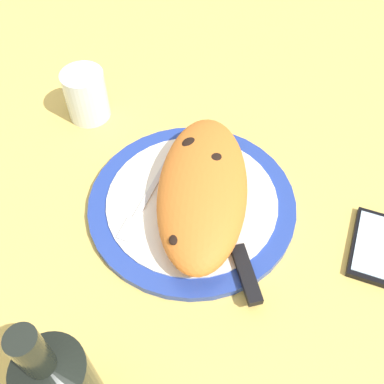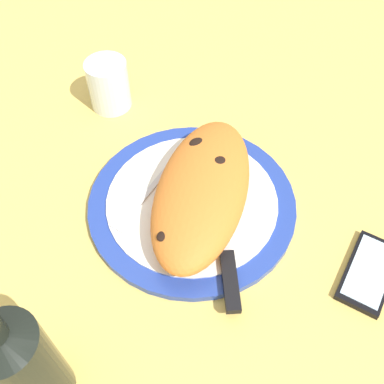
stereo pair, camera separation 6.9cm
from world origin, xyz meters
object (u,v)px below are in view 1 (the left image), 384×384
at_px(fork, 143,205).
at_px(smartphone, 373,246).
at_px(knife, 239,255).
at_px(plate, 192,203).
at_px(calzone, 202,191).
at_px(water_glass, 87,98).

height_order(fork, smartphone, fork).
bearing_deg(fork, knife, 70.57).
xyz_separation_m(plate, calzone, (0.00, 0.02, 0.04)).
height_order(calzone, knife, calzone).
bearing_deg(fork, water_glass, -140.09).
distance_m(calzone, knife, 0.11).
height_order(fork, water_glass, water_glass).
relative_size(knife, smartphone, 1.62).
bearing_deg(smartphone, plate, -93.50).
bearing_deg(calzone, knife, 42.14).
distance_m(smartphone, water_glass, 0.54).
height_order(plate, calzone, calzone).
distance_m(fork, water_glass, 0.25).
distance_m(plate, water_glass, 0.28).
bearing_deg(plate, knife, 46.58).
height_order(fork, knife, knife).
bearing_deg(knife, water_glass, -127.74).
distance_m(knife, water_glass, 0.40).
bearing_deg(calzone, plate, -104.05).
relative_size(knife, water_glass, 2.25).
distance_m(plate, smartphone, 0.28).
bearing_deg(calzone, fork, -75.49).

